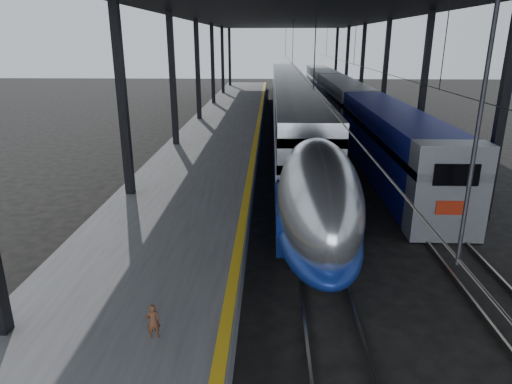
{
  "coord_description": "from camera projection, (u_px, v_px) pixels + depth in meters",
  "views": [
    {
      "loc": [
        0.32,
        -13.73,
        7.36
      ],
      "look_at": [
        -0.22,
        2.31,
        2.0
      ],
      "focal_mm": 32.0,
      "sensor_mm": 36.0,
      "label": 1
    }
  ],
  "objects": [
    {
      "name": "second_train",
      "position": [
        343.0,
        101.0,
        42.51
      ],
      "size": [
        2.76,
        56.05,
        3.8
      ],
      "color": "navy",
      "rests_on": "ground"
    },
    {
      "name": "tgv_train",
      "position": [
        290.0,
        102.0,
        42.03
      ],
      "size": [
        2.94,
        65.2,
        4.22
      ],
      "color": "#B2B5B9",
      "rests_on": "ground"
    },
    {
      "name": "yellow_strip",
      "position": [
        257.0,
        130.0,
        34.03
      ],
      "size": [
        0.3,
        80.0,
        0.01
      ],
      "primitive_type": "cube",
      "color": "gold",
      "rests_on": "platform"
    },
    {
      "name": "ground",
      "position": [
        260.0,
        270.0,
        15.36
      ],
      "size": [
        160.0,
        160.0,
        0.0
      ],
      "primitive_type": "plane",
      "color": "black",
      "rests_on": "ground"
    },
    {
      "name": "canopy",
      "position": [
        295.0,
        13.0,
        31.37
      ],
      "size": [
        18.0,
        75.0,
        9.47
      ],
      "color": "black",
      "rests_on": "ground"
    },
    {
      "name": "platform",
      "position": [
        220.0,
        136.0,
        34.27
      ],
      "size": [
        6.0,
        80.0,
        1.0
      ],
      "primitive_type": "cube",
      "color": "#4C4C4F",
      "rests_on": "ground"
    },
    {
      "name": "child",
      "position": [
        153.0,
        321.0,
        10.13
      ],
      "size": [
        0.36,
        0.29,
        0.85
      ],
      "primitive_type": "imported",
      "rotation": [
        0.0,
        0.0,
        3.47
      ],
      "color": "#522E1B",
      "rests_on": "platform"
    },
    {
      "name": "rails",
      "position": [
        327.0,
        142.0,
        34.15
      ],
      "size": [
        6.52,
        80.0,
        0.16
      ],
      "color": "slate",
      "rests_on": "ground"
    }
  ]
}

